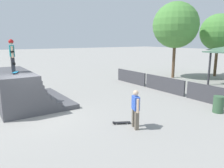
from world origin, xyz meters
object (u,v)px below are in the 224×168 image
tree_beside_pavilion (219,32)px  skateboard_on_deck (15,72)px  tree_far_back (176,25)px  skateboard_on_ground (121,123)px  bystander_walking (136,107)px  trash_bin (218,104)px  skater_on_deck (12,53)px

tree_beside_pavilion → skateboard_on_deck: bearing=-88.4°
tree_beside_pavilion → tree_far_back: size_ratio=0.87×
skateboard_on_ground → tree_far_back: tree_far_back is taller
tree_far_back → bystander_walking: bearing=-55.6°
bystander_walking → tree_beside_pavilion: size_ratio=0.27×
skateboard_on_deck → skateboard_on_ground: skateboard_on_deck is taller
skateboard_on_ground → tree_beside_pavilion: (-5.13, 15.56, 4.29)m
skateboard_on_ground → tree_beside_pavilion: bearing=-134.1°
bystander_walking → tree_beside_pavilion: (-5.83, 15.34, 3.44)m
skateboard_on_ground → trash_bin: (1.50, 5.01, 0.37)m
skateboard_on_deck → tree_beside_pavilion: (-0.54, 18.89, 2.34)m
skateboard_on_ground → tree_beside_pavilion: size_ratio=0.13×
bystander_walking → skateboard_on_deck: bearing=54.5°
tree_beside_pavilion → trash_bin: bearing=-57.9°
bystander_walking → tree_far_back: size_ratio=0.23×
tree_beside_pavilion → trash_bin: 13.06m
skater_on_deck → skateboard_on_ground: bearing=38.1°
trash_bin → skateboard_on_deck: bearing=-126.1°
tree_far_back → trash_bin: size_ratio=8.34×
skater_on_deck → trash_bin: 10.93m
tree_far_back → trash_bin: 11.38m
skater_on_deck → tree_beside_pavilion: size_ratio=0.28×
tree_far_back → trash_bin: (8.36, -6.27, -4.53)m
skateboard_on_deck → trash_bin: size_ratio=0.99×
bystander_walking → trash_bin: size_ratio=1.92×
skater_on_deck → skateboard_on_ground: 6.74m
skater_on_deck → trash_bin: size_ratio=2.02×
bystander_walking → skateboard_on_ground: bearing=38.5°
tree_beside_pavilion → trash_bin: size_ratio=7.22×
tree_beside_pavilion → tree_far_back: 4.66m
tree_far_back → skateboard_on_ground: bearing=-58.7°
skateboard_on_deck → bystander_walking: size_ratio=0.52×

